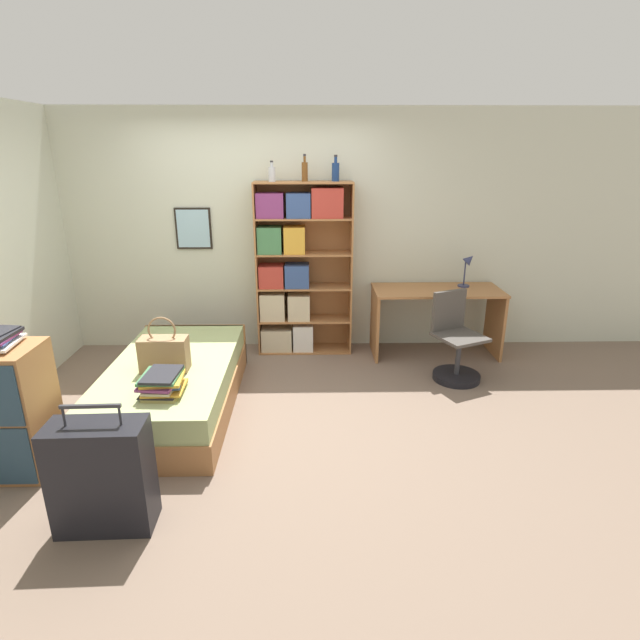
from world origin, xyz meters
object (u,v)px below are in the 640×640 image
book_stack_on_bed (163,383)px  desk_lamp (468,264)px  bed (174,385)px  bottle_clear (336,171)px  suitcase (102,476)px  desk_chair (455,352)px  desk (436,308)px  handbag (164,353)px  bookcase (294,268)px  bottle_brown (305,171)px  bottle_green (272,174)px

book_stack_on_bed → desk_lamp: size_ratio=0.99×
bed → bottle_clear: bearing=42.3°
suitcase → desk_chair: desk_chair is taller
suitcase → book_stack_on_bed: bearing=82.0°
suitcase → desk: suitcase is taller
desk_lamp → desk_chair: size_ratio=0.44×
handbag → bookcase: 1.84m
suitcase → desk: (2.61, 2.66, 0.18)m
bottle_brown → bottle_clear: (0.32, 0.01, -0.00)m
book_stack_on_bed → bottle_clear: size_ratio=1.44×
desk_lamp → bottle_green: bearing=180.0°
handbag → desk: bearing=27.6°
handbag → bookcase: bearing=55.3°
bed → bookcase: bookcase is taller
bottle_green → bottle_brown: bottle_brown is taller
handbag → desk_chair: (2.64, 0.72, -0.31)m
book_stack_on_bed → bottle_green: 2.46m
desk_lamp → desk: bearing=-162.5°
bookcase → bottle_green: (-0.20, -0.03, 0.99)m
bottle_brown → desk_chair: bearing=-27.5°
bottle_clear → desk: bearing=-7.9°
handbag → bottle_brown: (1.16, 1.49, 1.38)m
book_stack_on_bed → bed: bearing=99.3°
book_stack_on_bed → desk: (2.49, 1.76, 0.01)m
suitcase → bottle_green: (0.85, 2.76, 1.59)m
book_stack_on_bed → desk_chair: desk_chair is taller
book_stack_on_bed → suitcase: (-0.13, -0.89, -0.17)m
suitcase → desk: 3.73m
suitcase → bottle_clear: size_ratio=3.16×
handbag → bottle_brown: size_ratio=1.74×
desk → bottle_clear: bearing=172.1°
bottle_green → desk_lamp: (2.10, -0.00, -0.95)m
handbag → book_stack_on_bed: bearing=-77.2°
bookcase → bottle_clear: bearing=2.6°
desk → desk_chair: size_ratio=1.58×
desk_lamp → bottle_brown: bearing=178.9°
bottle_brown → suitcase: bearing=-113.0°
bed → bottle_brown: bottle_brown is taller
desk → desk_chair: desk_chair is taller
book_stack_on_bed → desk_chair: (2.54, 1.13, -0.24)m
handbag → desk_chair: 2.75m
desk_lamp → desk_chair: (-0.28, -0.74, -0.71)m
bottle_green → bottle_clear: size_ratio=0.79×
bed → bookcase: 1.83m
book_stack_on_bed → bookcase: size_ratio=0.20×
bookcase → desk_lamp: bookcase is taller
book_stack_on_bed → handbag: bearing=102.8°
bottle_brown → bottle_clear: size_ratio=1.03×
bottle_clear → desk_lamp: 1.74m
book_stack_on_bed → desk_lamp: desk_lamp is taller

